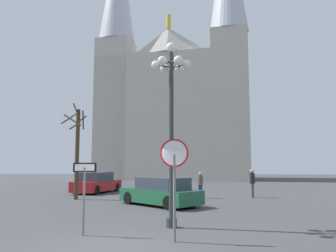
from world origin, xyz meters
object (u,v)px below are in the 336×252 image
object	(u,v)px
cathedral	(175,97)
parked_car_near_red	(97,183)
street_lamp	(171,101)
pedestrian_walking	(200,182)
pedestrian_standing	(252,180)
one_way_arrow_sign	(84,187)
bare_tree	(77,149)
stop_sign	(174,169)
parked_car_far_green	(161,192)

from	to	relation	value
cathedral	parked_car_near_red	size ratio (longest dim) A/B	7.92
street_lamp	pedestrian_walking	bearing A→B (deg)	82.94
pedestrian_standing	parked_car_near_red	bearing A→B (deg)	165.70
cathedral	one_way_arrow_sign	world-z (taller)	cathedral
bare_tree	parked_car_near_red	world-z (taller)	bare_tree
one_way_arrow_sign	parked_car_near_red	size ratio (longest dim) A/B	0.44
pedestrian_walking	parked_car_near_red	bearing A→B (deg)	155.96
stop_sign	one_way_arrow_sign	world-z (taller)	stop_sign
one_way_arrow_sign	parked_car_far_green	size ratio (longest dim) A/B	0.47
cathedral	stop_sign	distance (m)	38.68
parked_car_near_red	stop_sign	bearing A→B (deg)	-66.16
stop_sign	street_lamp	xyz separation A→B (m)	(-0.22, 2.03, 2.28)
stop_sign	pedestrian_walking	bearing A→B (deg)	85.26
street_lamp	bare_tree	world-z (taller)	street_lamp
parked_car_near_red	bare_tree	bearing A→B (deg)	-89.07
cathedral	street_lamp	distance (m)	36.18
stop_sign	parked_car_far_green	distance (m)	7.89
street_lamp	parked_car_near_red	size ratio (longest dim) A/B	1.32
cathedral	parked_car_far_green	size ratio (longest dim) A/B	8.46
cathedral	bare_tree	xyz separation A→B (m)	(-4.43, -27.16, -8.73)
bare_tree	pedestrian_standing	distance (m)	10.98
one_way_arrow_sign	street_lamp	size ratio (longest dim) A/B	0.34
street_lamp	parked_car_near_red	bearing A→B (deg)	116.34
parked_car_far_green	pedestrian_walking	distance (m)	4.30
parked_car_far_green	pedestrian_standing	bearing A→B (deg)	39.13
street_lamp	parked_car_far_green	size ratio (longest dim) A/B	1.41
cathedral	pedestrian_walking	bearing A→B (deg)	-83.45
street_lamp	parked_car_far_green	world-z (taller)	street_lamp
cathedral	parked_car_near_red	distance (m)	25.54
stop_sign	parked_car_near_red	size ratio (longest dim) A/B	0.58
bare_tree	pedestrian_walking	size ratio (longest dim) A/B	3.62
one_way_arrow_sign	street_lamp	distance (m)	4.05
cathedral	bare_tree	distance (m)	28.87
stop_sign	street_lamp	distance (m)	3.06
stop_sign	pedestrian_standing	xyz separation A→B (m)	(4.20, 12.05, -0.88)
stop_sign	street_lamp	world-z (taller)	street_lamp
bare_tree	parked_car_near_red	size ratio (longest dim) A/B	1.20
bare_tree	pedestrian_standing	xyz separation A→B (m)	(10.66, 1.83, -1.90)
cathedral	street_lamp	bearing A→B (deg)	-87.06
street_lamp	bare_tree	size ratio (longest dim) A/B	1.10
pedestrian_standing	one_way_arrow_sign	bearing A→B (deg)	-121.21
stop_sign	parked_car_far_green	bearing A→B (deg)	98.43
parked_car_near_red	pedestrian_standing	size ratio (longest dim) A/B	2.73
parked_car_far_green	pedestrian_standing	world-z (taller)	pedestrian_standing
one_way_arrow_sign	bare_tree	size ratio (longest dim) A/B	0.37
stop_sign	bare_tree	bearing A→B (deg)	122.30
parked_car_far_green	stop_sign	bearing A→B (deg)	-81.57
parked_car_far_green	parked_car_near_red	bearing A→B (deg)	127.30
one_way_arrow_sign	pedestrian_standing	distance (m)	13.38
cathedral	pedestrian_walking	world-z (taller)	cathedral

